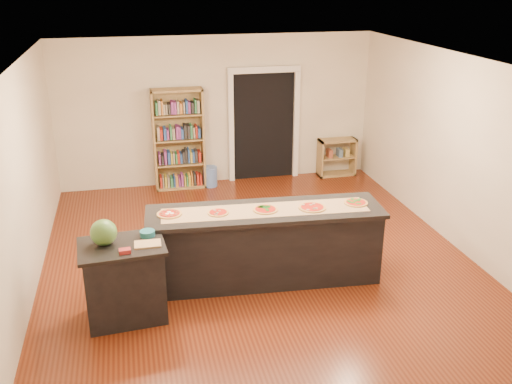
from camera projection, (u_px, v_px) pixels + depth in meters
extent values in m
cube|color=beige|center=(259.00, 169.00, 7.61)|extent=(6.00, 7.00, 2.80)
cube|color=#622710|center=(259.00, 262.00, 8.12)|extent=(6.00, 7.00, 0.01)
cube|color=white|center=(260.00, 64.00, 7.10)|extent=(6.00, 7.00, 0.01)
cube|color=black|center=(263.00, 126.00, 11.09)|extent=(1.20, 0.02, 2.10)
cube|color=silver|center=(231.00, 129.00, 10.92)|extent=(0.10, 0.08, 2.10)
cube|color=silver|center=(296.00, 125.00, 11.19)|extent=(0.10, 0.08, 2.10)
cube|color=silver|center=(264.00, 70.00, 10.65)|extent=(1.40, 0.08, 0.12)
cube|color=black|center=(265.00, 247.00, 7.52)|extent=(2.97, 0.74, 0.96)
cube|color=black|center=(265.00, 212.00, 7.33)|extent=(3.06, 0.83, 0.05)
cube|color=black|center=(125.00, 283.00, 6.68)|extent=(0.89, 0.63, 0.92)
cube|color=black|center=(121.00, 246.00, 6.51)|extent=(0.97, 0.71, 0.04)
cube|color=#A3854F|center=(179.00, 139.00, 10.60)|extent=(0.95, 0.34, 1.89)
cube|color=#A3854F|center=(337.00, 157.00, 11.47)|extent=(0.75, 0.32, 0.75)
cylinder|color=#5679C0|center=(210.00, 176.00, 10.92)|extent=(0.27, 0.27, 0.39)
cube|color=#A17D53|center=(265.00, 210.00, 7.32)|extent=(2.68, 0.67, 0.00)
sphere|color=#144214|center=(104.00, 233.00, 6.45)|extent=(0.30, 0.30, 0.30)
cube|color=tan|center=(148.00, 244.00, 6.49)|extent=(0.31, 0.21, 0.02)
cube|color=maroon|center=(125.00, 251.00, 6.31)|extent=(0.14, 0.10, 0.05)
cylinder|color=#195966|center=(147.00, 233.00, 6.70)|extent=(0.18, 0.18, 0.07)
cylinder|color=#B78846|center=(169.00, 214.00, 7.18)|extent=(0.34, 0.34, 0.02)
cylinder|color=#A5190C|center=(169.00, 213.00, 7.17)|extent=(0.27, 0.27, 0.00)
cylinder|color=#B78846|center=(218.00, 213.00, 7.21)|extent=(0.28, 0.28, 0.02)
cylinder|color=#A5190C|center=(218.00, 212.00, 7.21)|extent=(0.23, 0.23, 0.00)
cylinder|color=#B78846|center=(265.00, 209.00, 7.31)|extent=(0.33, 0.33, 0.02)
cylinder|color=#A5190C|center=(265.00, 209.00, 7.30)|extent=(0.27, 0.27, 0.00)
cylinder|color=#B78846|center=(312.00, 207.00, 7.37)|extent=(0.35, 0.35, 0.02)
cylinder|color=#A5190C|center=(312.00, 207.00, 7.37)|extent=(0.29, 0.29, 0.00)
cylinder|color=#B78846|center=(356.00, 203.00, 7.52)|extent=(0.31, 0.31, 0.02)
cylinder|color=#A5190C|center=(356.00, 202.00, 7.52)|extent=(0.26, 0.26, 0.00)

